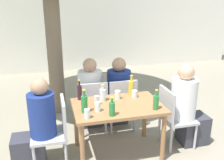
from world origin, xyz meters
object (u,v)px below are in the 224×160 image
object	(u,v)px
patio_chair_1	(173,115)
oil_cruet_4	(131,87)
person_seated_1	(187,109)
water_bottle_1	(103,95)
person_seated_3	(117,94)
green_bottle_0	(112,108)
patio_chair_3	(121,102)
green_bottle_2	(84,104)
drinking_glass_4	(134,94)
drinking_glass_3	(98,107)
wine_bottle_3	(80,92)
green_bottle_5	(156,102)
drinking_glass_2	(118,95)
person_seated_2	(90,96)
person_seated_0	(36,129)
drinking_glass_1	(87,114)
drinking_glass_0	(97,100)
patio_chair_0	(56,129)
patio_chair_2	(92,105)
dining_table_front	(118,112)

from	to	relation	value
patio_chair_1	oil_cruet_4	world-z (taller)	oil_cruet_4
person_seated_1	oil_cruet_4	size ratio (longest dim) A/B	4.18
patio_chair_1	water_bottle_1	size ratio (longest dim) A/B	3.81
person_seated_3	green_bottle_0	xyz separation A→B (m)	(-0.38, -1.12, 0.29)
patio_chair_3	green_bottle_2	distance (m)	1.06
drinking_glass_4	water_bottle_1	bearing A→B (deg)	-178.37
drinking_glass_3	water_bottle_1	bearing A→B (deg)	67.46
person_seated_1	green_bottle_0	xyz separation A→B (m)	(-1.19, -0.28, 0.27)
wine_bottle_3	drinking_glass_3	xyz separation A→B (m)	(0.17, -0.44, -0.05)
water_bottle_1	green_bottle_5	distance (m)	0.73
green_bottle_2	drinking_glass_2	world-z (taller)	green_bottle_2
person_seated_3	water_bottle_1	distance (m)	0.82
water_bottle_1	green_bottle_2	size ratio (longest dim) A/B	0.78
patio_chair_1	person_seated_2	distance (m)	1.35
green_bottle_2	oil_cruet_4	distance (m)	0.85
person_seated_0	oil_cruet_4	bearing A→B (deg)	102.99
patio_chair_1	person_seated_2	bearing A→B (deg)	51.29
oil_cruet_4	person_seated_2	bearing A→B (deg)	134.43
drinking_glass_1	water_bottle_1	bearing A→B (deg)	58.29
drinking_glass_0	drinking_glass_1	xyz separation A→B (m)	(-0.18, -0.36, -0.00)
person_seated_1	water_bottle_1	size ratio (longest dim) A/B	5.29
patio_chair_1	person_seated_0	xyz separation A→B (m)	(-1.87, -0.00, 0.03)
water_bottle_1	wine_bottle_3	distance (m)	0.32
patio_chair_3	drinking_glass_1	size ratio (longest dim) A/B	7.73
patio_chair_1	patio_chair_0	bearing A→B (deg)	90.00
drinking_glass_2	drinking_glass_4	size ratio (longest dim) A/B	1.21
patio_chair_2	green_bottle_0	xyz separation A→B (m)	(0.09, -0.90, 0.33)
patio_chair_3	green_bottle_0	world-z (taller)	green_bottle_0
patio_chair_3	wine_bottle_3	xyz separation A→B (m)	(-0.69, -0.31, 0.35)
patio_chair_3	person_seated_0	size ratio (longest dim) A/B	0.75
person_seated_1	drinking_glass_1	size ratio (longest dim) A/B	10.75
person_seated_2	wine_bottle_3	xyz separation A→B (m)	(-0.22, -0.53, 0.30)
patio_chair_2	green_bottle_0	size ratio (longest dim) A/B	3.71
green_bottle_2	person_seated_3	bearing A→B (deg)	54.24
drinking_glass_0	drinking_glass_1	world-z (taller)	drinking_glass_0
patio_chair_3	green_bottle_2	bearing A→B (deg)	46.58
patio_chair_3	drinking_glass_2	distance (m)	0.54
patio_chair_0	drinking_glass_0	distance (m)	0.63
person_seated_1	green_bottle_2	world-z (taller)	person_seated_1
drinking_glass_2	wine_bottle_3	bearing A→B (deg)	167.78
oil_cruet_4	person_seated_1	bearing A→B (deg)	-22.27
dining_table_front	drinking_glass_2	bearing A→B (deg)	74.59
patio_chair_1	drinking_glass_2	world-z (taller)	patio_chair_1
green_bottle_0	green_bottle_2	world-z (taller)	green_bottle_2
dining_table_front	wine_bottle_3	distance (m)	0.59
oil_cruet_4	drinking_glass_2	world-z (taller)	oil_cruet_4
person_seated_3	patio_chair_0	bearing A→B (deg)	38.77
wine_bottle_3	drinking_glass_0	size ratio (longest dim) A/B	2.37
patio_chair_2	water_bottle_1	bearing A→B (deg)	99.96
drinking_glass_3	drinking_glass_1	bearing A→B (deg)	-136.22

